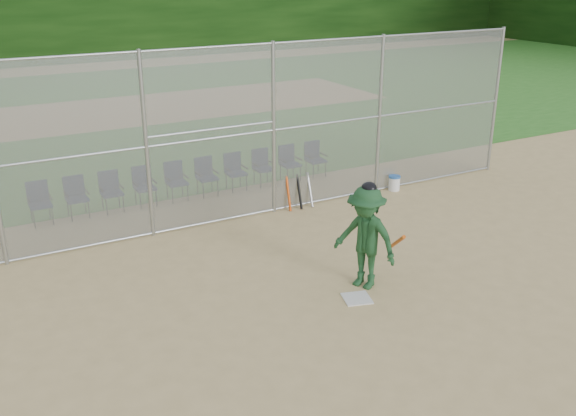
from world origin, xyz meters
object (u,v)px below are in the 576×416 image
batter_at_plate (365,237)px  chair_0 (40,204)px  home_plate (357,298)px  water_cooler (394,183)px

batter_at_plate → chair_0: (-4.67, 6.06, -0.49)m
home_plate → batter_at_plate: batter_at_plate is taller
batter_at_plate → chair_0: bearing=127.6°
home_plate → batter_at_plate: size_ratio=0.24×
home_plate → water_cooler: water_cooler is taller
water_cooler → home_plate: bearing=-133.8°
water_cooler → chair_0: 8.74m
water_cooler → chair_0: size_ratio=0.41×
home_plate → water_cooler: size_ratio=1.21×
batter_at_plate → chair_0: 7.67m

